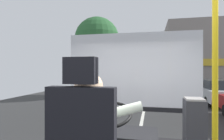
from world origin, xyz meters
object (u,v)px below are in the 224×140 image
(fare_box, at_px, (194,137))
(parked_car_white, at_px, (216,91))
(bus_driver, at_px, (91,132))
(handrail_pole, at_px, (215,90))

(fare_box, distance_m, parked_car_white, 10.00)
(bus_driver, distance_m, handrail_pole, 1.03)
(bus_driver, relative_size, fare_box, 0.88)
(bus_driver, bearing_deg, fare_box, 44.37)
(bus_driver, xyz_separation_m, handrail_pole, (0.95, 0.21, 0.33))
(fare_box, xyz_separation_m, parked_car_white, (3.17, 9.48, -0.45))
(bus_driver, relative_size, parked_car_white, 0.19)
(handrail_pole, bearing_deg, parked_car_white, 72.74)
(handrail_pole, relative_size, parked_car_white, 0.51)
(handrail_pole, bearing_deg, bus_driver, -167.82)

